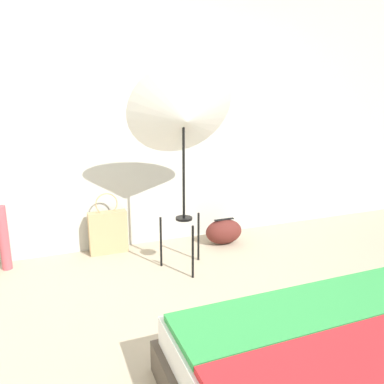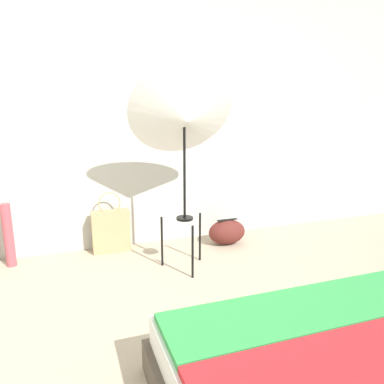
% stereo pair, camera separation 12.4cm
% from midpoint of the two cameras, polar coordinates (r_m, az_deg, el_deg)
% --- Properties ---
extents(ground_plane, '(14.00, 14.00, 0.00)m').
position_cam_midpoint_polar(ground_plane, '(2.33, 14.90, -25.34)').
color(ground_plane, tan).
extents(wall_back, '(8.00, 0.05, 2.60)m').
position_cam_midpoint_polar(wall_back, '(3.83, -2.72, 11.44)').
color(wall_back, beige).
rests_on(wall_back, ground_plane).
extents(photo_umbrella, '(0.91, 0.64, 1.76)m').
position_cam_midpoint_polar(photo_umbrella, '(3.10, -0.03, 11.44)').
color(photo_umbrella, black).
rests_on(photo_umbrella, ground_plane).
extents(tote_bag, '(0.36, 0.12, 0.60)m').
position_cam_midpoint_polar(tote_bag, '(3.76, -11.31, -5.76)').
color(tote_bag, tan).
rests_on(tote_bag, ground_plane).
extents(duffel_bag, '(0.39, 0.26, 0.26)m').
position_cam_midpoint_polar(duffel_bag, '(3.92, 6.25, -6.07)').
color(duffel_bag, '#5B231E').
rests_on(duffel_bag, ground_plane).
extents(paper_roll, '(0.08, 0.08, 0.58)m').
position_cam_midpoint_polar(paper_roll, '(3.69, -25.33, -5.99)').
color(paper_roll, '#BC4C56').
rests_on(paper_roll, ground_plane).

